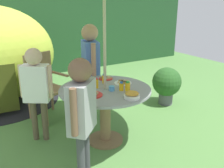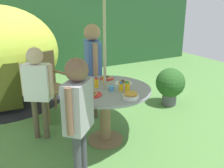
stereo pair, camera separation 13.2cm
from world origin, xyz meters
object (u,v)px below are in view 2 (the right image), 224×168
Objects in this scene: wooden_chair at (47,82)px; plate_far_left at (83,82)px; child_in_white_shirt at (37,82)px; potted_plant at (170,84)px; plate_center_front at (107,78)px; garden_table at (105,102)px; juice_bottle_center_back at (105,79)px; child_in_grey_shirt at (78,106)px; child_in_blue_shirt at (93,59)px; cup_near at (111,88)px; plate_mid_left at (124,83)px; plate_front_edge at (91,94)px; snack_bowl at (131,95)px; juice_bottle_near_right at (96,83)px; juice_bottle_near_left at (121,87)px; juice_bottle_far_right at (127,87)px.

plate_far_left is at bearing -91.02° from wooden_chair.
child_in_white_shirt is (-0.29, -0.66, 0.23)m from wooden_chair.
plate_center_front is at bearing -171.50° from potted_plant.
garden_table is 9.23× the size of juice_bottle_center_back.
child_in_grey_shirt reaches higher than wooden_chair.
child_in_blue_shirt reaches higher than garden_table.
plate_mid_left is at bearing 30.53° from cup_near.
child_in_blue_shirt is at bearing -51.07° from wooden_chair.
plate_mid_left is (0.73, -1.09, 0.18)m from wooden_chair.
plate_far_left is (0.10, 0.48, -0.00)m from plate_front_edge.
cup_near reaches higher than plate_mid_left.
juice_bottle_center_back is at bearing 90.29° from snack_bowl.
plate_mid_left is at bearing -3.88° from juice_bottle_near_right.
wooden_chair is 1.67m from snack_bowl.
plate_far_left is (-0.34, -0.42, -0.18)m from child_in_blue_shirt.
plate_mid_left is 0.39m from juice_bottle_near_right.
child_in_blue_shirt is 1.55m from child_in_grey_shirt.
child_in_blue_shirt is 0.76m from juice_bottle_near_right.
juice_bottle_center_back reaches higher than plate_mid_left.
juice_bottle_near_right is (-0.38, 0.03, 0.05)m from plate_mid_left.
plate_far_left is 0.58m from juice_bottle_near_left.
snack_bowl is 1.49× the size of juice_bottle_far_right.
plate_far_left is (-0.24, 0.78, -0.03)m from snack_bowl.
plate_mid_left is 2.05× the size of juice_bottle_near_left.
child_in_blue_shirt is at bearing 75.97° from garden_table.
cup_near is at bearing -7.34° from child_in_grey_shirt.
plate_center_front is at bearing -72.38° from wooden_chair.
plate_front_edge is at bearing 169.88° from juice_bottle_far_right.
child_in_grey_shirt reaches higher than garden_table.
child_in_grey_shirt reaches higher than juice_bottle_near_right.
plate_front_edge is at bearing -102.28° from wooden_chair.
snack_bowl is (-1.43, -0.97, 0.38)m from potted_plant.
garden_table is 1.63m from potted_plant.
plate_mid_left is 3.18× the size of cup_near.
plate_center_front is at bearing 58.91° from garden_table.
cup_near is at bearing -72.97° from garden_table.
juice_bottle_far_right reaches higher than plate_center_front.
wooden_chair is 0.77× the size of child_in_grey_shirt.
cup_near is (-0.06, -0.30, -0.03)m from juice_bottle_center_back.
child_in_blue_shirt is (-1.34, 0.24, 0.53)m from potted_plant.
snack_bowl is 0.24m from juice_bottle_far_right.
potted_plant is 1.93m from plate_front_edge.
juice_bottle_far_right is at bearing -3.28° from child_in_white_shirt.
child_in_grey_shirt is at bearing -15.75° from child_in_blue_shirt.
garden_table is 0.44m from plate_center_front.
plate_front_edge is 1.06× the size of plate_mid_left.
child_in_grey_shirt is (-0.77, -1.34, -0.09)m from child_in_blue_shirt.
juice_bottle_near_right is at bearing 7.93° from child_in_grey_shirt.
garden_table reaches higher than potted_plant.
juice_bottle_near_left is at bearing -153.52° from potted_plant.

